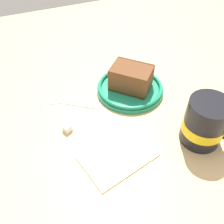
% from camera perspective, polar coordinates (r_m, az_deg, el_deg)
% --- Properties ---
extents(ground_plane, '(1.27, 1.27, 0.03)m').
position_cam_1_polar(ground_plane, '(0.59, 6.11, -1.07)').
color(ground_plane, tan).
extents(small_plate, '(0.17, 0.17, 0.02)m').
position_cam_1_polar(small_plate, '(0.63, 4.15, 5.49)').
color(small_plate, '#1E8C66').
rests_on(small_plate, ground_plane).
extents(cake_slice, '(0.11, 0.11, 0.06)m').
position_cam_1_polar(cake_slice, '(0.61, 4.39, 7.83)').
color(cake_slice, '#472814').
rests_on(cake_slice, small_plate).
extents(tea_mug, '(0.10, 0.09, 0.10)m').
position_cam_1_polar(tea_mug, '(0.52, 20.58, -2.31)').
color(tea_mug, black).
rests_on(tea_mug, ground_plane).
extents(teaspoon, '(0.09, 0.11, 0.01)m').
position_cam_1_polar(teaspoon, '(0.61, -11.48, 2.22)').
color(teaspoon, silver).
rests_on(teaspoon, ground_plane).
extents(folded_napkin, '(0.12, 0.16, 0.01)m').
position_cam_1_polar(folded_napkin, '(0.50, 1.38, -9.92)').
color(folded_napkin, beige).
rests_on(folded_napkin, ground_plane).
extents(sugar_cube, '(0.02, 0.02, 0.02)m').
position_cam_1_polar(sugar_cube, '(0.54, -10.21, -3.66)').
color(sugar_cube, white).
rests_on(sugar_cube, ground_plane).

